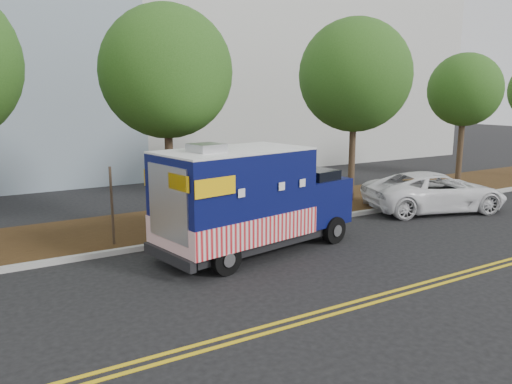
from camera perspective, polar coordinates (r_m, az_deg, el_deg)
ground at (r=14.13m, az=-3.97°, el=-6.99°), size 120.00×120.00×0.00m
curb at (r=15.32m, az=-6.33°, el=-5.29°), size 120.00×0.18×0.15m
mulch_strip at (r=17.19m, az=-9.23°, el=-3.54°), size 120.00×4.00×0.15m
centerline_near at (r=10.60m, az=7.21°, el=-13.40°), size 120.00×0.10×0.01m
centerline_far at (r=10.43m, az=8.07°, el=-13.86°), size 120.00×0.10×0.01m
tree_b at (r=16.05m, az=-10.22°, el=13.32°), size 4.10×4.10×7.11m
tree_c at (r=20.27m, az=11.24°, el=12.93°), size 4.39×4.39×7.29m
tree_d at (r=24.51m, az=22.75°, el=10.69°), size 3.23×3.23×6.19m
sign_post at (r=14.72m, az=-16.12°, el=-1.83°), size 0.06×0.06×2.40m
food_truck at (r=13.83m, az=-0.83°, el=-1.23°), size 6.28×3.23×3.16m
white_car at (r=20.13m, az=19.76°, el=0.04°), size 5.83×3.94×1.48m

